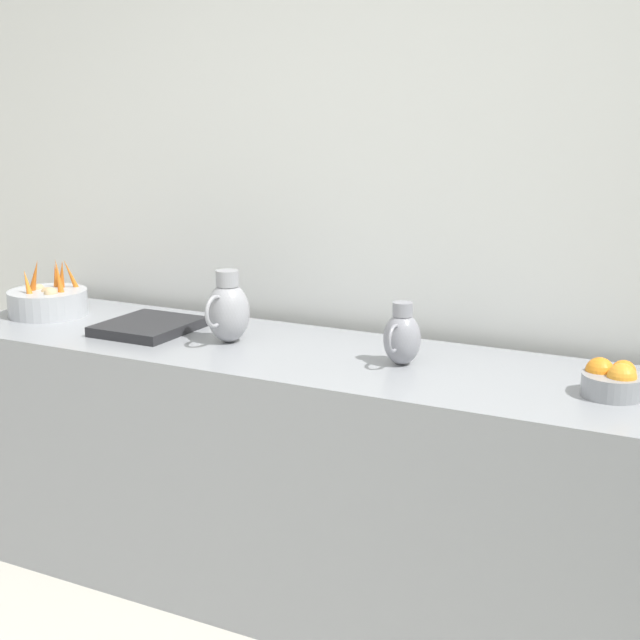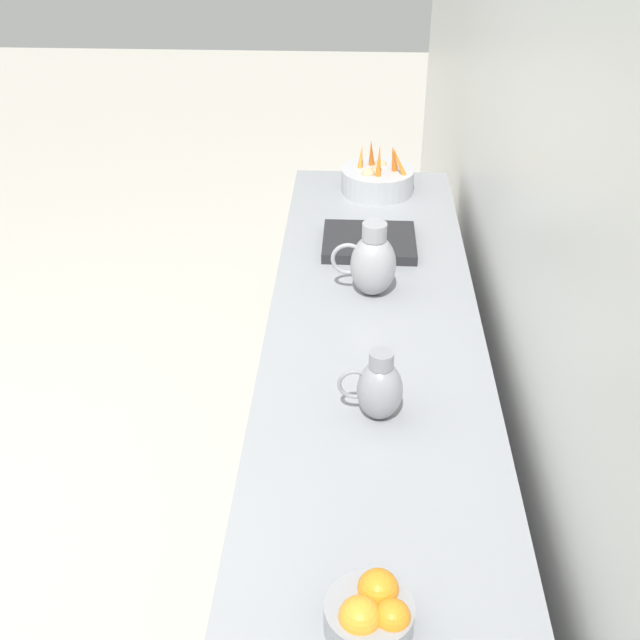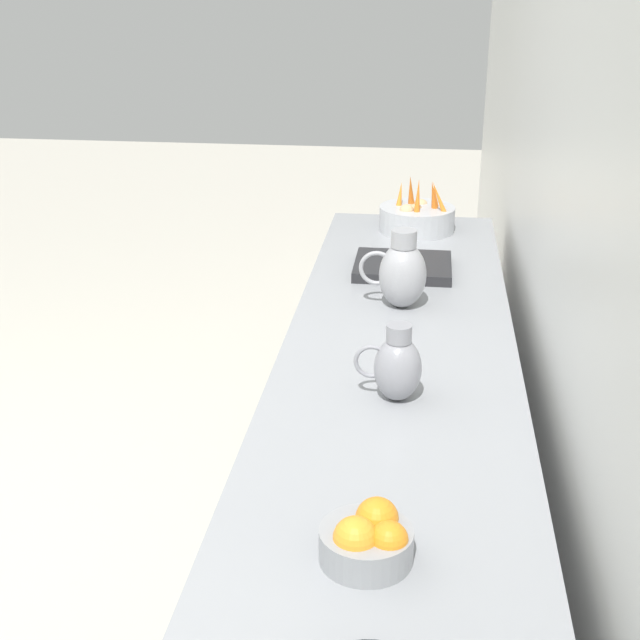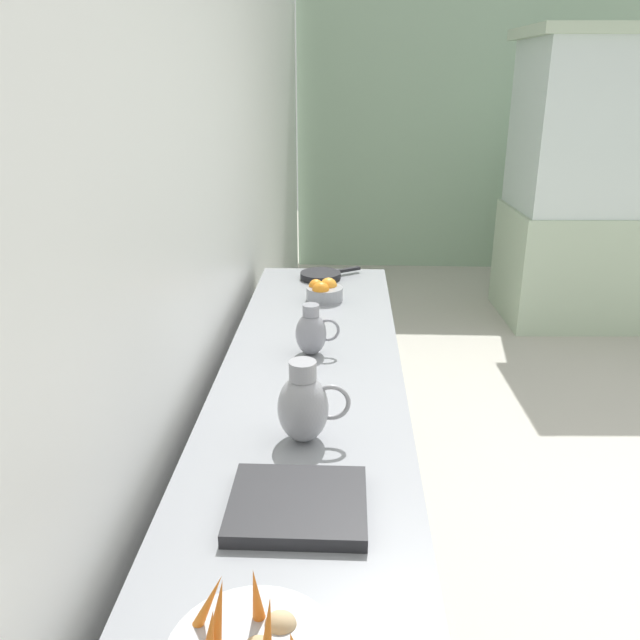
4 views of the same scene
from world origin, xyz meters
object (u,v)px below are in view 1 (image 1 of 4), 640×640
Objects in this scene: vegetable_colander at (48,301)px; metal_pitcher_short at (402,337)px; orange_bowl at (613,380)px; metal_pitcher_tall at (228,310)px.

vegetable_colander is 1.51× the size of metal_pitcher_short.
vegetable_colander is 2.15m from orange_bowl.
metal_pitcher_tall is (0.03, 0.86, 0.06)m from vegetable_colander.
metal_pitcher_tall is at bearing 87.97° from vegetable_colander.
metal_pitcher_short is (-0.02, -0.65, 0.05)m from orange_bowl.
orange_bowl is at bearing 89.63° from metal_pitcher_tall.
vegetable_colander is 1.74× the size of orange_bowl.
metal_pitcher_short is (-0.01, 0.64, -0.02)m from metal_pitcher_tall.
metal_pitcher_short reaches higher than orange_bowl.
orange_bowl is 0.69× the size of metal_pitcher_tall.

